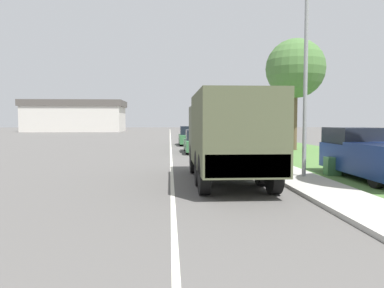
{
  "coord_description": "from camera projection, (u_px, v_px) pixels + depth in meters",
  "views": [
    {
      "loc": [
        -0.08,
        0.64,
        2.1
      ],
      "look_at": [
        0.76,
        14.73,
        1.24
      ],
      "focal_mm": 35.0,
      "sensor_mm": 36.0,
      "label": 1
    }
  ],
  "objects": [
    {
      "name": "ground_plane",
      "position": [
        170.0,
        141.0,
        39.35
      ],
      "size": [
        180.0,
        180.0,
        0.0
      ],
      "primitive_type": "plane",
      "color": "#565451"
    },
    {
      "name": "tree_mid_right",
      "position": [
        295.0,
        69.0,
        26.79
      ],
      "size": [
        4.23,
        4.23,
        7.97
      ],
      "color": "brown",
      "rests_on": "grass_strip_right"
    },
    {
      "name": "car_nearest_ahead",
      "position": [
        198.0,
        142.0,
        25.18
      ],
      "size": [
        1.73,
        4.65,
        1.53
      ],
      "color": "#336B3D",
      "rests_on": "ground"
    },
    {
      "name": "building_distant",
      "position": [
        76.0,
        116.0,
        76.26
      ],
      "size": [
        19.64,
        10.91,
        6.27
      ],
      "color": "beige",
      "rests_on": "ground"
    },
    {
      "name": "lamp_post",
      "position": [
        301.0,
        46.0,
        13.19
      ],
      "size": [
        1.69,
        0.24,
        7.88
      ],
      "color": "gray",
      "rests_on": "sidewalk_right"
    },
    {
      "name": "car_second_ahead",
      "position": [
        189.0,
        137.0,
        32.92
      ],
      "size": [
        1.78,
        4.19,
        1.66
      ],
      "color": "#336B3D",
      "rests_on": "ground"
    },
    {
      "name": "grass_strip_right",
      "position": [
        254.0,
        141.0,
        39.88
      ],
      "size": [
        7.0,
        120.0,
        0.02
      ],
      "color": "#4C7538",
      "rests_on": "ground"
    },
    {
      "name": "military_truck",
      "position": [
        228.0,
        133.0,
        12.72
      ],
      "size": [
        2.33,
        6.8,
        2.99
      ],
      "color": "#474C38",
      "rests_on": "ground"
    },
    {
      "name": "sidewalk_right",
      "position": [
        213.0,
        140.0,
        39.61
      ],
      "size": [
        1.8,
        120.0,
        0.12
      ],
      "color": "#ADAAA3",
      "rests_on": "ground"
    },
    {
      "name": "lane_centre_stripe",
      "position": [
        170.0,
        141.0,
        39.35
      ],
      "size": [
        0.12,
        120.0,
        0.0
      ],
      "color": "silver",
      "rests_on": "ground"
    },
    {
      "name": "utility_box",
      "position": [
        332.0,
        166.0,
        14.44
      ],
      "size": [
        0.55,
        0.45,
        0.7
      ],
      "color": "#3D7042",
      "rests_on": "grass_strip_right"
    },
    {
      "name": "pickup_truck",
      "position": [
        372.0,
        155.0,
        13.51
      ],
      "size": [
        1.99,
        5.05,
        1.83
      ],
      "color": "navy",
      "rests_on": "grass_strip_right"
    }
  ]
}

